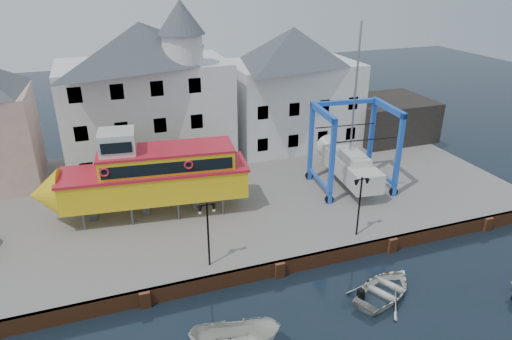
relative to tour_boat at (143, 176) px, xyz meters
name	(u,v)px	position (x,y,z in m)	size (l,w,h in m)	color
ground	(279,276)	(6.75, -8.67, -4.01)	(140.00, 140.00, 0.00)	#17262D
hardstanding	(228,192)	(6.75, 2.33, -3.51)	(44.00, 22.00, 1.00)	slate
quay_wall	(279,268)	(6.75, -8.57, -3.51)	(44.00, 0.47, 1.00)	brown
building_white_main	(147,93)	(1.88, 9.72, 3.33)	(14.00, 8.30, 14.00)	silver
building_white_right	(292,87)	(15.75, 10.32, 2.59)	(12.00, 8.00, 11.20)	silver
shed_dark	(388,118)	(25.75, 8.33, -1.01)	(8.00, 7.00, 4.00)	black
lamp_post_left	(207,218)	(2.75, -7.47, 0.16)	(1.12, 0.32, 4.20)	black
lamp_post_right	(361,192)	(12.75, -7.47, 0.16)	(1.12, 0.32, 4.20)	black
tour_boat	(143,176)	(0.00, 0.00, 0.00)	(14.96, 5.13, 6.38)	#59595E
travel_lift	(348,159)	(16.06, -0.26, -0.87)	(6.41, 8.65, 12.80)	blue
motorboat_b	(384,295)	(11.80, -12.29, -4.01)	(3.29, 4.60, 0.95)	beige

